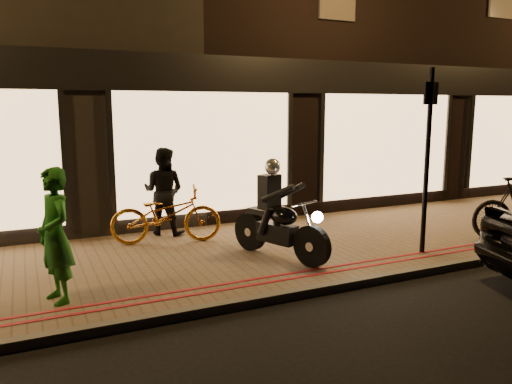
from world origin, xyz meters
The scene contains 10 objects.
ground centered at (0.00, 0.00, 0.00)m, with size 90.00×90.00×0.00m, color black.
sidewalk centered at (0.00, 2.00, 0.06)m, with size 50.00×4.00×0.12m, color brown.
kerb_stone centered at (0.00, 0.05, 0.06)m, with size 50.00×0.14×0.12m, color #59544C.
red_kerb_lines centered at (0.00, 0.55, 0.12)m, with size 50.00×0.26×0.01m.
building_row centered at (0.00, 8.99, 4.25)m, with size 48.00×10.11×8.50m.
motorcycle centered at (0.29, 1.44, 0.73)m, with size 0.87×1.85×1.59m.
sign_post centered at (2.61, 0.68, 1.80)m, with size 0.35×0.10×3.00m.
bicycle_gold centered at (-1.09, 3.07, 0.63)m, with size 0.67×1.93×1.01m, color #BF7521.
person_green centered at (-3.02, 0.97, 0.96)m, with size 0.61×0.40×1.67m, color #1C651B.
person_dark centered at (-0.96, 3.70, 0.94)m, with size 0.80×0.62×1.65m, color black.
Camera 1 is at (-3.30, -5.41, 2.50)m, focal length 35.00 mm.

